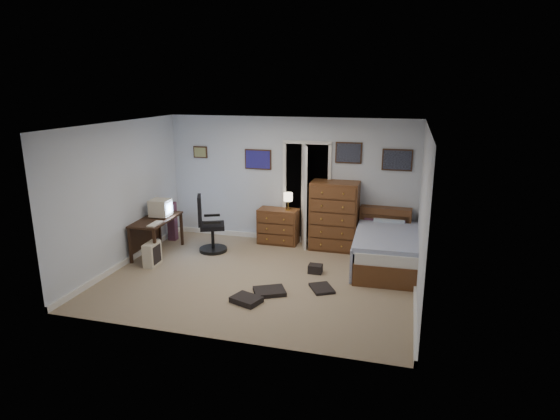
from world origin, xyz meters
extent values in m
cube|color=#9D8C6C|center=(0.00, 0.00, -0.01)|extent=(5.00, 4.00, 0.02)
cube|color=black|center=(-2.20, 0.58, 0.67)|extent=(0.61, 1.22, 0.04)
cube|color=black|center=(-2.41, 0.01, 0.33)|extent=(0.05, 0.05, 0.65)
cube|color=black|center=(-1.93, 0.03, 0.33)|extent=(0.05, 0.05, 0.65)
cube|color=black|center=(-2.47, 1.13, 0.33)|extent=(0.05, 0.05, 0.65)
cube|color=black|center=(-1.99, 1.15, 0.33)|extent=(0.05, 0.05, 0.65)
cube|color=black|center=(-2.46, 0.57, 0.37)|extent=(0.08, 1.10, 0.46)
cube|color=beige|center=(-2.18, 0.73, 0.86)|extent=(0.36, 0.35, 0.31)
cube|color=#8CB2F2|center=(-2.00, 0.74, 0.86)|extent=(0.02, 0.26, 0.20)
cube|color=beige|center=(-2.18, 0.73, 0.70)|extent=(0.24, 0.24, 0.02)
cube|color=beige|center=(-2.02, 0.23, 0.70)|extent=(0.16, 0.37, 0.02)
cube|color=beige|center=(-2.00, 0.03, 0.21)|extent=(0.20, 0.39, 0.41)
cube|color=black|center=(-1.90, 0.03, 0.21)|extent=(0.02, 0.28, 0.32)
cylinder|color=black|center=(-1.25, 0.99, 0.03)|extent=(0.70, 0.70, 0.06)
cylinder|color=black|center=(-1.25, 0.99, 0.26)|extent=(0.08, 0.08, 0.41)
cube|color=black|center=(-1.25, 0.99, 0.50)|extent=(0.59, 0.59, 0.08)
cube|color=black|center=(-1.46, 0.89, 0.82)|extent=(0.22, 0.40, 0.56)
cube|color=black|center=(-1.16, 0.76, 0.64)|extent=(0.30, 0.17, 0.04)
cube|color=black|center=(-1.35, 1.21, 0.64)|extent=(0.30, 0.17, 0.04)
cube|color=maroon|center=(-2.32, 1.40, 0.40)|extent=(0.17, 0.17, 0.79)
cube|color=#572D1B|center=(-0.17, 1.77, 0.35)|extent=(0.80, 0.41, 0.71)
cylinder|color=gold|center=(0.03, 1.77, 0.71)|extent=(0.11, 0.11, 0.02)
cylinder|color=gold|center=(0.03, 1.77, 0.82)|extent=(0.02, 0.02, 0.21)
cylinder|color=beige|center=(0.03, 1.77, 0.97)|extent=(0.18, 0.18, 0.16)
cube|color=black|center=(0.35, 2.30, 1.00)|extent=(0.90, 0.60, 2.00)
cube|color=white|center=(-0.10, 1.97, 1.00)|extent=(0.06, 0.05, 2.00)
cube|color=white|center=(0.80, 1.97, 1.00)|extent=(0.06, 0.05, 2.00)
cube|color=white|center=(0.35, 1.97, 2.02)|extent=(0.96, 0.05, 0.06)
cube|color=white|center=(0.31, 1.86, 1.00)|extent=(0.31, 0.77, 2.00)
sphere|color=gold|center=(0.62, 1.71, 1.00)|extent=(0.06, 0.06, 0.06)
cube|color=#572D1B|center=(0.95, 1.75, 0.66)|extent=(0.90, 0.53, 1.33)
cube|color=#572D1B|center=(1.90, 1.88, 0.43)|extent=(0.96, 0.28, 0.86)
cube|color=black|center=(1.90, 1.80, 0.59)|extent=(0.88, 0.13, 0.29)
cube|color=maroon|center=(1.90, 1.80, 0.55)|extent=(0.77, 0.15, 0.21)
cube|color=#572D1B|center=(2.00, 1.11, 0.18)|extent=(1.10, 2.10, 0.36)
cube|color=white|center=(2.00, 1.11, 0.45)|extent=(1.05, 2.05, 0.19)
cube|color=#5D6FAD|center=(2.00, 1.01, 0.57)|extent=(1.15, 1.79, 0.10)
cube|color=#5D6FAD|center=(1.46, 0.99, 0.29)|extent=(0.10, 1.76, 0.56)
cube|color=#789BC0|center=(1.98, 1.88, 0.61)|extent=(0.58, 0.41, 0.13)
cube|color=#331E11|center=(-1.90, 1.98, 1.75)|extent=(0.30, 0.03, 0.24)
cube|color=olive|center=(-1.90, 1.96, 1.75)|extent=(0.25, 0.01, 0.19)
cube|color=#331E11|center=(-0.65, 1.98, 1.65)|extent=(0.55, 0.03, 0.40)
cube|color=#0F0C54|center=(-0.65, 1.96, 1.65)|extent=(0.50, 0.01, 0.35)
cube|color=#331E11|center=(1.15, 1.98, 1.85)|extent=(0.50, 0.03, 0.40)
cube|color=black|center=(1.15, 1.96, 1.85)|extent=(0.45, 0.01, 0.35)
cube|color=#331E11|center=(2.05, 1.98, 1.75)|extent=(0.55, 0.03, 0.40)
cube|color=black|center=(2.05, 1.96, 1.75)|extent=(0.50, 0.01, 0.35)
cube|color=black|center=(0.09, -0.93, 0.04)|extent=(0.50, 0.43, 0.08)
cube|color=black|center=(0.85, 0.44, 0.07)|extent=(0.23, 0.19, 0.15)
cube|color=black|center=(1.08, -0.20, 0.02)|extent=(0.47, 0.51, 0.04)
cube|color=black|center=(0.33, -0.54, 0.03)|extent=(0.58, 0.54, 0.06)
camera|label=1|loc=(2.24, -6.85, 3.08)|focal=30.00mm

